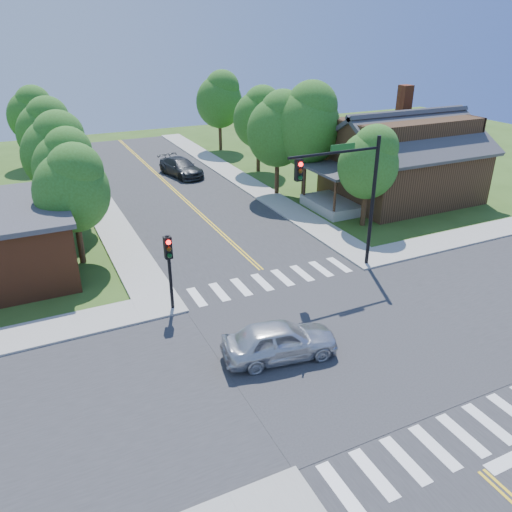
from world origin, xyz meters
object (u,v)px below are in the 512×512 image
signal_pole_nw (169,259)px  house_ne (403,155)px  car_silver (280,341)px  signal_mast_ne (348,185)px  car_dgrey (181,168)px

signal_pole_nw → house_ne: bearing=22.7°
car_silver → signal_pole_nw: bearing=36.3°
signal_pole_nw → car_silver: signal_pole_nw is taller
signal_mast_ne → house_ne: signal_mast_ne is taller
signal_mast_ne → signal_pole_nw: signal_mast_ne is taller
house_ne → car_silver: (-17.91, -14.08, -2.54)m
signal_mast_ne → car_silver: signal_mast_ne is taller
signal_pole_nw → car_dgrey: bearing=71.1°
car_silver → car_dgrey: (4.65, 27.23, -0.03)m
signal_mast_ne → car_dgrey: 22.27m
signal_mast_ne → house_ne: 14.23m
house_ne → car_silver: bearing=-141.8°
signal_mast_ne → signal_pole_nw: (-9.51, -0.01, -2.19)m
signal_pole_nw → car_dgrey: 23.13m
signal_mast_ne → signal_pole_nw: bearing=-179.9°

